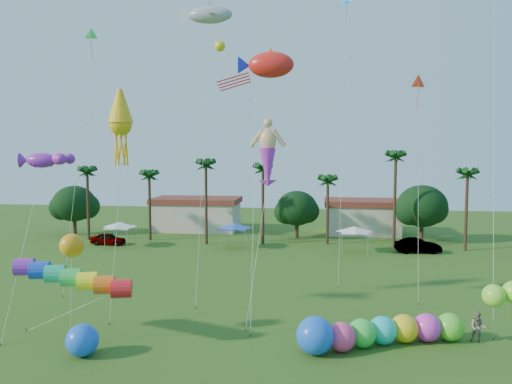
# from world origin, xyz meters

# --- Properties ---
(tree_line) EXTENTS (69.46, 8.91, 11.00)m
(tree_line) POSITION_xyz_m (3.57, 44.00, 4.28)
(tree_line) COLOR #3A2819
(tree_line) RESTS_ON ground
(buildings_row) EXTENTS (35.00, 7.00, 4.00)m
(buildings_row) POSITION_xyz_m (-3.09, 50.00, 2.00)
(buildings_row) COLOR beige
(buildings_row) RESTS_ON ground
(tent_row) EXTENTS (31.00, 4.00, 0.60)m
(tent_row) POSITION_xyz_m (-6.00, 36.33, 2.75)
(tent_row) COLOR white
(tent_row) RESTS_ON ground
(car_a) EXTENTS (4.35, 1.89, 1.46)m
(car_a) POSITION_xyz_m (-22.06, 37.11, 0.73)
(car_a) COLOR #4C4C54
(car_a) RESTS_ON ground
(car_b) EXTENTS (5.18, 2.20, 1.66)m
(car_b) POSITION_xyz_m (15.25, 36.86, 0.83)
(car_b) COLOR #4C4C54
(car_b) RESTS_ON ground
(spectator_b) EXTENTS (1.12, 1.01, 1.89)m
(spectator_b) POSITION_xyz_m (13.63, 9.54, 0.95)
(spectator_b) COLOR gray
(spectator_b) RESTS_ON ground
(caterpillar_inflatable) EXTENTS (10.45, 5.40, 2.19)m
(caterpillar_inflatable) POSITION_xyz_m (7.38, 8.05, 0.92)
(caterpillar_inflatable) COLOR #EC3E80
(caterpillar_inflatable) RESTS_ON ground
(blue_ball) EXTENTS (1.85, 1.85, 1.85)m
(blue_ball) POSITION_xyz_m (-9.20, 4.54, 0.93)
(blue_ball) COLOR #1B61FB
(blue_ball) RESTS_ON ground
(rainbow_tube) EXTENTS (9.41, 2.91, 4.18)m
(rainbow_tube) POSITION_xyz_m (-9.35, 5.80, 3.62)
(rainbow_tube) COLOR red
(rainbow_tube) RESTS_ON ground
(green_worm) EXTENTS (10.60, 2.88, 4.15)m
(green_worm) POSITION_xyz_m (13.94, 7.93, 3.38)
(green_worm) COLOR #89F336
(green_worm) RESTS_ON ground
(orange_ball_kite) EXTENTS (1.48, 1.48, 6.67)m
(orange_ball_kite) POSITION_xyz_m (-10.69, 6.46, 5.95)
(orange_ball_kite) COLOR orange
(orange_ball_kite) RESTS_ON ground
(merman_kite) EXTENTS (2.25, 5.81, 13.54)m
(merman_kite) POSITION_xyz_m (0.25, 14.75, 11.17)
(merman_kite) COLOR #DEB37E
(merman_kite) RESTS_ON ground
(fish_kite) EXTENTS (4.99, 6.35, 18.53)m
(fish_kite) POSITION_xyz_m (0.61, 13.38, 17.52)
(fish_kite) COLOR red
(fish_kite) RESTS_ON ground
(shark_kite) EXTENTS (5.19, 7.49, 23.59)m
(shark_kite) POSITION_xyz_m (-5.00, 19.56, 22.70)
(shark_kite) COLOR #969EA4
(shark_kite) RESTS_ON ground
(squid_kite) EXTENTS (2.22, 4.18, 16.08)m
(squid_kite) POSITION_xyz_m (-10.03, 12.67, 13.49)
(squid_kite) COLOR yellow
(squid_kite) RESTS_ON ground
(lobster_kite) EXTENTS (3.77, 5.53, 11.70)m
(lobster_kite) POSITION_xyz_m (-14.37, 9.70, 10.98)
(lobster_kite) COLOR purple
(lobster_kite) RESTS_ON ground
(delta_kite_red) EXTENTS (1.37, 3.52, 17.69)m
(delta_kite_red) POSITION_xyz_m (11.68, 19.89, 16.81)
(delta_kite_red) COLOR #ED3E1A
(delta_kite_red) RESTS_ON ground
(delta_kite_green) EXTENTS (1.95, 3.83, 21.83)m
(delta_kite_green) POSITION_xyz_m (-14.94, 18.67, 20.82)
(delta_kite_green) COLOR #30CF57
(delta_kite_green) RESTS_ON ground
(delta_kite_blue) EXTENTS (1.30, 4.36, 25.70)m
(delta_kite_blue) POSITION_xyz_m (6.19, 24.64, 24.64)
(delta_kite_blue) COLOR #1C98FD
(delta_kite_blue) RESTS_ON ground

